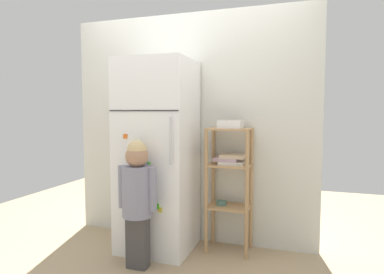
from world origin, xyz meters
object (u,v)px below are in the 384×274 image
refrigerator (158,156)px  pantry_shelf_unit (229,175)px  fruit_bin (230,124)px  child_standing (137,191)px

refrigerator → pantry_shelf_unit: refrigerator is taller
pantry_shelf_unit → fruit_bin: bearing=-33.6°
refrigerator → fruit_bin: refrigerator is taller
refrigerator → fruit_bin: bearing=12.1°
pantry_shelf_unit → fruit_bin: 0.48m
child_standing → pantry_shelf_unit: bearing=41.2°
refrigerator → fruit_bin: size_ratio=8.40×
refrigerator → pantry_shelf_unit: bearing=12.7°
fruit_bin → refrigerator: bearing=-167.9°
refrigerator → child_standing: (0.00, -0.43, -0.24)m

